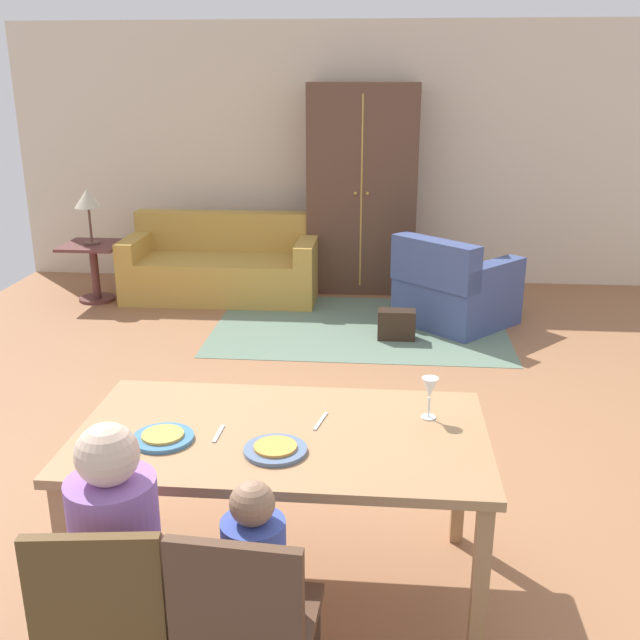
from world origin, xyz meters
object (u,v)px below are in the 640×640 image
at_px(dining_chair_man, 109,616).
at_px(person_man, 123,575).
at_px(table_lamp, 88,200).
at_px(armchair, 454,290).
at_px(dining_chair_child, 246,624).
at_px(person_child, 258,604).
at_px(handbag, 396,325).
at_px(plate_near_child, 275,450).
at_px(armoire, 362,189).
at_px(plate_near_man, 163,438).
at_px(wine_glass, 430,390).
at_px(dining_table, 282,447).
at_px(couch, 223,267).
at_px(side_table, 94,264).

bearing_deg(dining_chair_man, person_man, 94.44).
bearing_deg(table_lamp, armchair, -7.14).
bearing_deg(dining_chair_man, dining_chair_child, -0.04).
relative_size(person_child, handbag, 2.89).
bearing_deg(dining_chair_man, table_lamp, 111.88).
xyz_separation_m(person_child, table_lamp, (-2.47, 4.84, 0.58)).
height_order(plate_near_child, table_lamp, table_lamp).
height_order(plate_near_child, armchair, armchair).
distance_m(armchair, armoire, 1.61).
distance_m(plate_near_man, dining_chair_man, 0.76).
height_order(plate_near_child, wine_glass, wine_glass).
distance_m(dining_chair_man, dining_chair_child, 0.45).
distance_m(dining_table, handbag, 3.37).
height_order(wine_glass, dining_chair_man, wine_glass).
distance_m(plate_near_child, couch, 4.80).
xyz_separation_m(plate_near_man, armoire, (0.63, 5.00, 0.28)).
bearing_deg(handbag, dining_chair_child, -97.40).
xyz_separation_m(dining_table, handbag, (0.53, 3.28, -0.56)).
distance_m(plate_near_man, couch, 4.65).
xyz_separation_m(plate_near_man, side_table, (-2.00, 4.30, -0.39)).
height_order(plate_near_man, person_man, person_man).
bearing_deg(dining_table, armchair, 74.45).
relative_size(person_man, armoire, 0.53).
bearing_deg(dining_chair_child, armchair, 77.09).
distance_m(wine_glass, dining_chair_man, 1.52).
bearing_deg(plate_near_man, side_table, 114.95).
bearing_deg(person_man, table_lamp, 112.46).
xyz_separation_m(plate_near_man, couch, (-0.76, 4.56, -0.47)).
bearing_deg(armchair, dining_chair_man, -108.18).
bearing_deg(dining_table, handbag, 80.86).
bearing_deg(dining_chair_man, side_table, 111.88).
bearing_deg(armchair, plate_near_child, -104.87).
height_order(dining_table, wine_glass, wine_glass).
bearing_deg(wine_glass, table_lamp, 127.60).
bearing_deg(wine_glass, armchair, 83.14).
height_order(couch, armoire, armoire).
height_order(person_child, handbag, person_child).
distance_m(plate_near_man, dining_chair_child, 0.89).
height_order(person_man, armoire, armoire).
xyz_separation_m(plate_near_child, wine_glass, (0.61, 0.36, 0.12)).
bearing_deg(handbag, person_man, -104.27).
bearing_deg(dining_table, table_lamp, 120.57).
bearing_deg(side_table, table_lamp, 90.00).
height_order(dining_chair_man, armoire, armoire).
height_order(dining_table, dining_chair_man, dining_chair_man).
bearing_deg(armoire, person_man, -96.59).
bearing_deg(person_child, person_man, 179.40).
height_order(dining_chair_child, handbag, dining_chair_child).
bearing_deg(side_table, plate_near_child, -60.48).
height_order(dining_table, plate_near_man, plate_near_man).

